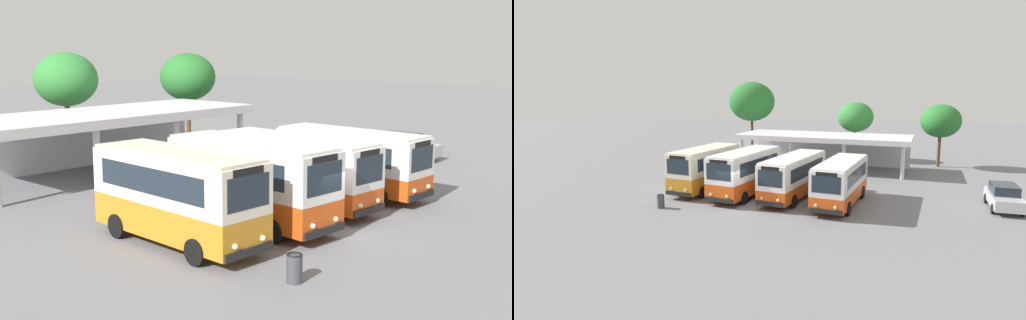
{
  "view_description": "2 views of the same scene",
  "coord_description": "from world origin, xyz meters",
  "views": [
    {
      "loc": [
        -19.31,
        -13.16,
        6.99
      ],
      "look_at": [
        2.43,
        5.82,
        1.84
      ],
      "focal_mm": 45.61,
      "sensor_mm": 36.0,
      "label": 1
    },
    {
      "loc": [
        11.53,
        -23.62,
        7.58
      ],
      "look_at": [
        -0.98,
        8.42,
        1.85
      ],
      "focal_mm": 28.59,
      "sensor_mm": 36.0,
      "label": 2
    }
  ],
  "objects": [
    {
      "name": "litter_bin_apron",
      "position": [
        -4.71,
        -1.92,
        0.46
      ],
      "size": [
        0.49,
        0.49,
        0.9
      ],
      "color": "#3F3F47",
      "rests_on": "ground"
    },
    {
      "name": "city_bus_fourth_amber",
      "position": [
        6.2,
        3.2,
        1.69
      ],
      "size": [
        2.51,
        7.6,
        3.03
      ],
      "color": "black",
      "rests_on": "ground"
    },
    {
      "name": "waiting_chair_fourth_seat",
      "position": [
        2.69,
        14.62,
        0.52
      ],
      "size": [
        0.46,
        0.46,
        0.86
      ],
      "color": "slate",
      "rests_on": "ground"
    },
    {
      "name": "city_bus_nearest_orange",
      "position": [
        -4.41,
        3.5,
        1.84
      ],
      "size": [
        2.65,
        7.26,
        3.34
      ],
      "color": "black",
      "rests_on": "ground"
    },
    {
      "name": "waiting_chair_middle_seat",
      "position": [
        2.05,
        14.59,
        0.52
      ],
      "size": [
        0.46,
        0.46,
        0.86
      ],
      "color": "slate",
      "rests_on": "ground"
    },
    {
      "name": "roadside_tree_west_of_canopy",
      "position": [
        -8.8,
        22.37,
        6.45
      ],
      "size": [
        5.6,
        5.6,
        8.84
      ],
      "color": "brown",
      "rests_on": "ground"
    },
    {
      "name": "roadside_tree_east_of_canopy",
      "position": [
        12.64,
        21.21,
        4.68
      ],
      "size": [
        3.96,
        3.96,
        6.39
      ],
      "color": "brown",
      "rests_on": "ground"
    },
    {
      "name": "terminal_canopy",
      "position": [
        1.8,
        16.7,
        2.69
      ],
      "size": [
        16.88,
        6.38,
        3.4
      ],
      "color": "silver",
      "rests_on": "ground"
    },
    {
      "name": "parked_car_flank",
      "position": [
        16.4,
        6.05,
        0.83
      ],
      "size": [
        1.96,
        4.44,
        1.62
      ],
      "color": "black",
      "rests_on": "ground"
    },
    {
      "name": "waiting_chair_second_from_end",
      "position": [
        1.4,
        14.57,
        0.52
      ],
      "size": [
        0.46,
        0.46,
        0.86
      ],
      "color": "slate",
      "rests_on": "ground"
    },
    {
      "name": "roadside_tree_behind_canopy",
      "position": [
        3.76,
        22.87,
        4.8
      ],
      "size": [
        3.99,
        3.99,
        6.51
      ],
      "color": "brown",
      "rests_on": "ground"
    },
    {
      "name": "ground_plane",
      "position": [
        0.0,
        0.0,
        0.0
      ],
      "size": [
        180.0,
        180.0,
        0.0
      ],
      "primitive_type": "plane",
      "color": "slate"
    },
    {
      "name": "city_bus_second_in_row",
      "position": [
        -0.88,
        3.22,
        1.84
      ],
      "size": [
        2.82,
        7.65,
        3.34
      ],
      "color": "black",
      "rests_on": "ground"
    },
    {
      "name": "city_bus_middle_cream",
      "position": [
        2.66,
        3.79,
        1.71
      ],
      "size": [
        2.72,
        8.13,
        3.07
      ],
      "color": "black",
      "rests_on": "ground"
    },
    {
      "name": "waiting_chair_end_by_column",
      "position": [
        0.76,
        14.61,
        0.52
      ],
      "size": [
        0.46,
        0.46,
        0.86
      ],
      "color": "slate",
      "rests_on": "ground"
    }
  ]
}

